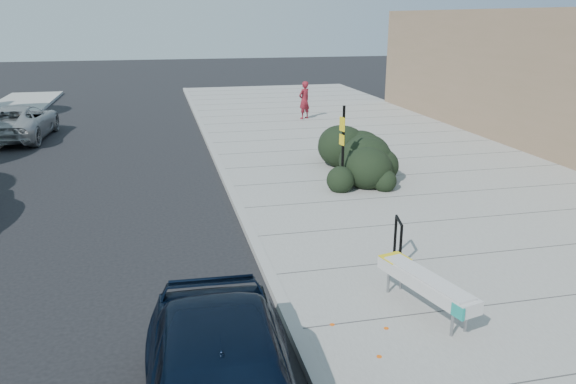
# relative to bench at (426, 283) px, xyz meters

# --- Properties ---
(ground) EXTENTS (120.00, 120.00, 0.00)m
(ground) POSITION_rel_bench_xyz_m (-2.23, 1.91, -0.66)
(ground) COLOR black
(ground) RESTS_ON ground
(sidewalk_near) EXTENTS (11.20, 50.00, 0.15)m
(sidewalk_near) POSITION_rel_bench_xyz_m (3.37, 6.91, -0.58)
(sidewalk_near) COLOR gray
(sidewalk_near) RESTS_ON ground
(curb_near) EXTENTS (0.22, 50.00, 0.17)m
(curb_near) POSITION_rel_bench_xyz_m (-2.23, 6.91, -0.57)
(curb_near) COLOR #9E9E99
(curb_near) RESTS_ON ground
(bench) EXTENTS (0.92, 2.18, 0.64)m
(bench) POSITION_rel_bench_xyz_m (0.00, 0.00, 0.00)
(bench) COLOR gray
(bench) RESTS_ON sidewalk_near
(bike_rack) EXTENTS (0.18, 0.60, 0.89)m
(bike_rack) POSITION_rel_bench_xyz_m (0.38, 1.98, 0.03)
(bike_rack) COLOR black
(bike_rack) RESTS_ON sidewalk_near
(sign_post) EXTENTS (0.11, 0.28, 2.40)m
(sign_post) POSITION_rel_bench_xyz_m (0.81, 6.83, 0.86)
(sign_post) COLOR black
(sign_post) RESTS_ON sidewalk_near
(hedge) EXTENTS (3.15, 4.87, 1.69)m
(hedge) POSITION_rel_bench_xyz_m (1.77, 8.69, 0.34)
(hedge) COLOR black
(hedge) RESTS_ON sidewalk_near
(suv_silver) EXTENTS (2.66, 5.20, 1.41)m
(suv_silver) POSITION_rel_bench_xyz_m (-9.73, 17.18, 0.05)
(suv_silver) COLOR #9B9EA1
(suv_silver) RESTS_ON ground
(pedestrian) EXTENTS (0.78, 0.71, 1.78)m
(pedestrian) POSITION_rel_bench_xyz_m (2.73, 18.35, 0.38)
(pedestrian) COLOR maroon
(pedestrian) RESTS_ON sidewalk_near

